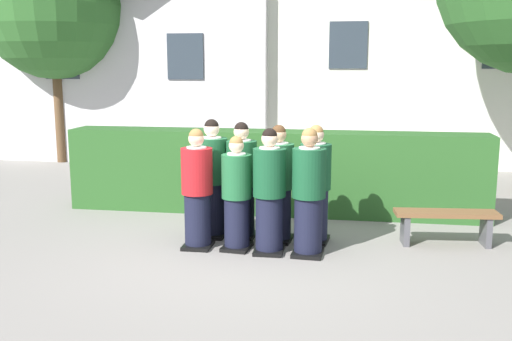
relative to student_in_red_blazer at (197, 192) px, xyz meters
name	(u,v)px	position (x,y,z in m)	size (l,w,h in m)	color
ground_plane	(253,250)	(0.77, -0.03, -0.78)	(60.00, 60.00, 0.00)	gray
student_in_red_blazer	(197,192)	(0.00, 0.00, 0.00)	(0.43, 0.51, 1.64)	black
student_front_row_1	(237,196)	(0.54, 0.01, -0.04)	(0.40, 0.51, 1.55)	black
student_front_row_2	(269,194)	(1.00, -0.06, 0.01)	(0.43, 0.52, 1.67)	black
student_front_row_3	(309,195)	(1.51, -0.07, 0.02)	(0.44, 0.54, 1.68)	black
student_rear_row_0	(212,181)	(0.08, 0.56, 0.04)	(0.45, 0.55, 1.72)	black
student_rear_row_1	(242,183)	(0.51, 0.54, 0.02)	(0.44, 0.53, 1.68)	black
student_rear_row_2	(278,186)	(1.05, 0.47, 0.01)	(0.43, 0.54, 1.66)	black
student_rear_row_3	(315,187)	(1.56, 0.50, 0.01)	(0.43, 0.51, 1.66)	black
hedge	(274,172)	(0.77, 2.08, -0.09)	(7.00, 0.70, 1.39)	#285623
school_building_main	(417,20)	(3.68, 8.63, 2.86)	(8.26, 3.98, 7.09)	silver
school_building_annex	(144,33)	(-3.58, 7.94, 2.55)	(7.58, 3.26, 6.47)	silver
oak_tree_left	(53,7)	(-5.36, 6.40, 3.11)	(3.57, 3.57, 5.69)	brown
wooden_bench	(446,220)	(3.37, 0.65, -0.43)	(1.43, 0.48, 0.48)	brown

